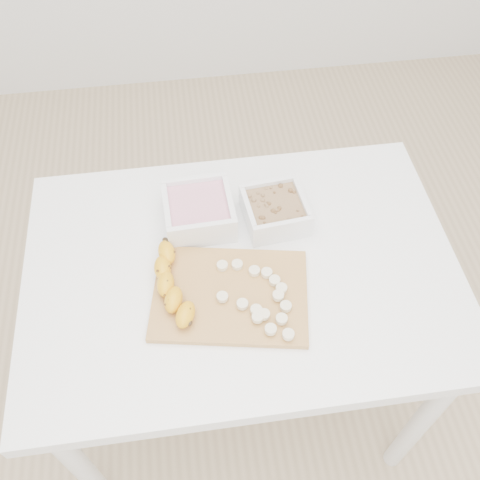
{
  "coord_description": "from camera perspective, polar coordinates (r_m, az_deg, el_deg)",
  "views": [
    {
      "loc": [
        -0.1,
        -0.69,
        1.77
      ],
      "look_at": [
        0.0,
        0.03,
        0.81
      ],
      "focal_mm": 40.0,
      "sensor_mm": 36.0,
      "label": 1
    }
  ],
  "objects": [
    {
      "name": "banana",
      "position": [
        1.17,
        -7.18,
        -4.79
      ],
      "size": [
        0.06,
        0.22,
        0.04
      ],
      "primitive_type": null,
      "rotation": [
        0.0,
        0.0,
        -0.02
      ],
      "color": "orange",
      "rests_on": "cutting_board"
    },
    {
      "name": "cutting_board",
      "position": [
        1.18,
        -1.06,
        -5.86
      ],
      "size": [
        0.38,
        0.3,
        0.01
      ],
      "primitive_type": "cube",
      "rotation": [
        0.0,
        0.0,
        -0.18
      ],
      "color": "#C08747",
      "rests_on": "table"
    },
    {
      "name": "bowl_granola",
      "position": [
        1.29,
        3.74,
        3.19
      ],
      "size": [
        0.16,
        0.16,
        0.07
      ],
      "color": "white",
      "rests_on": "table"
    },
    {
      "name": "ground",
      "position": [
        1.9,
        0.13,
        -15.61
      ],
      "size": [
        3.5,
        3.5,
        0.0
      ],
      "primitive_type": "plane",
      "color": "#C6AD89",
      "rests_on": "ground"
    },
    {
      "name": "bowl_yogurt",
      "position": [
        1.29,
        -4.41,
        3.15
      ],
      "size": [
        0.17,
        0.17,
        0.08
      ],
      "color": "white",
      "rests_on": "table"
    },
    {
      "name": "banana_slices",
      "position": [
        1.16,
        2.28,
        -6.16
      ],
      "size": [
        0.16,
        0.22,
        0.02
      ],
      "color": "beige",
      "rests_on": "cutting_board"
    },
    {
      "name": "table",
      "position": [
        1.31,
        0.18,
        -5.14
      ],
      "size": [
        1.0,
        0.7,
        0.75
      ],
      "color": "white",
      "rests_on": "ground"
    }
  ]
}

